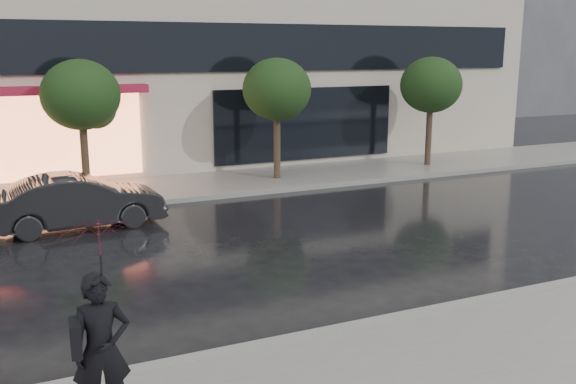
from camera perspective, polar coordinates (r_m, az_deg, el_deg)
ground at (r=11.16m, az=5.63°, el=-9.89°), size 120.00×120.00×0.00m
sidewalk_far at (r=20.28m, az=-9.05°, el=0.51°), size 60.00×3.50×0.12m
curb_near at (r=10.36m, az=8.46°, el=-11.41°), size 60.00×0.25×0.14m
curb_far at (r=18.63m, az=-7.59°, el=-0.49°), size 60.00×0.25×0.14m
tree_mid_west at (r=19.10m, az=-17.76°, el=8.01°), size 2.20×2.20×3.99m
tree_mid_east at (r=20.70m, az=-0.88°, el=8.91°), size 2.20×2.20×3.99m
tree_far_east at (r=23.75m, az=12.66°, el=9.09°), size 2.20×2.20×3.99m
parked_car at (r=16.24m, az=-18.15°, el=-0.82°), size 4.10×1.61×1.33m
pedestrian_with_umbrella at (r=7.36m, az=-16.33°, el=-9.19°), size 0.90×0.92×2.37m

